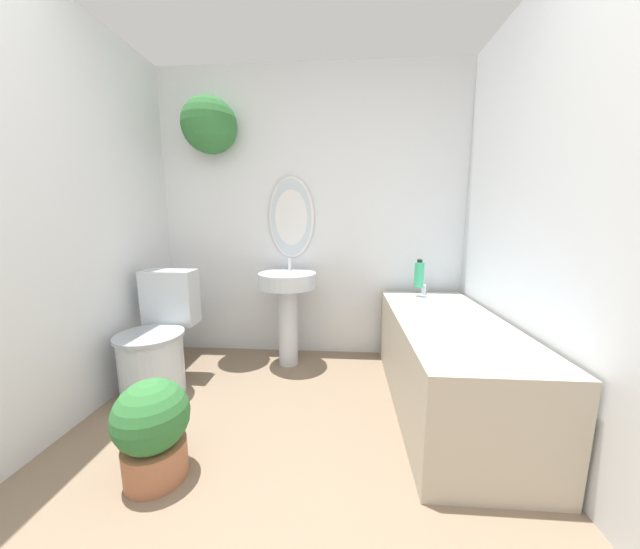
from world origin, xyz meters
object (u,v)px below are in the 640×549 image
object	(u,v)px
toilet	(158,345)
bathtub	(447,361)
potted_plant	(153,428)
shampoo_bottle	(419,274)
pedestal_sink	(288,299)

from	to	relation	value
toilet	bathtub	xyz separation A→B (m)	(1.92, -0.06, -0.03)
toilet	potted_plant	world-z (taller)	toilet
potted_plant	shampoo_bottle	bearing A→B (deg)	41.36
bathtub	potted_plant	distance (m)	1.66
bathtub	shampoo_bottle	distance (m)	0.74
potted_plant	bathtub	bearing A→B (deg)	24.56
toilet	bathtub	size ratio (longest dim) A/B	0.54
toilet	shampoo_bottle	world-z (taller)	shampoo_bottle
toilet	potted_plant	distance (m)	0.85
potted_plant	toilet	bearing A→B (deg)	118.86
pedestal_sink	potted_plant	xyz separation A→B (m)	(-0.41, -1.22, -0.30)
pedestal_sink	potted_plant	size ratio (longest dim) A/B	1.82
bathtub	potted_plant	size ratio (longest dim) A/B	3.17
toilet	pedestal_sink	world-z (taller)	pedestal_sink
toilet	shampoo_bottle	size ratio (longest dim) A/B	3.78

